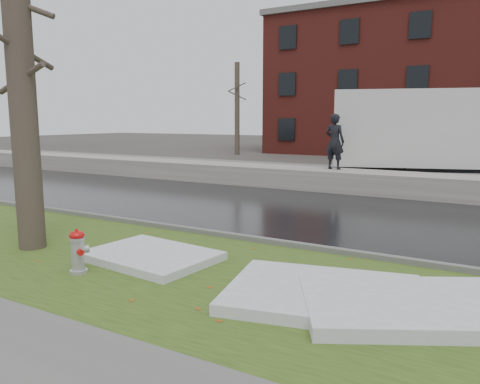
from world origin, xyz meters
The scene contains 16 objects.
ground centered at (0.00, 0.00, 0.00)m, with size 120.00×120.00×0.00m, color #47423D.
verge centered at (0.00, -1.25, 0.02)m, with size 60.00×4.50×0.04m, color #2B4717.
road centered at (0.00, 4.50, 0.01)m, with size 60.00×7.00×0.03m, color black.
parking_lot centered at (0.00, 13.00, 0.01)m, with size 60.00×9.00×0.03m, color slate.
curb centered at (0.00, 1.00, 0.07)m, with size 60.00×0.15×0.14m, color slate.
snowbank centered at (0.00, 8.70, 0.38)m, with size 60.00×1.60×0.75m, color #ADA89E.
brick_building centered at (2.00, 30.00, 5.00)m, with size 26.00×12.00×10.00m, color maroon.
bg_tree_left centered at (-12.00, 22.00, 3.33)m, with size 1.40×1.62×6.50m.
bg_tree_center centered at (-6.00, 26.00, 3.33)m, with size 1.40×1.62×6.50m.
fire_hydrant centered at (-0.78, -2.19, 0.43)m, with size 0.36×0.35×0.73m.
tree centered at (-2.79, -1.57, 3.19)m, with size 1.30×1.55×6.26m.
box_truck centered at (2.82, 11.91, 1.90)m, with size 10.77×5.18×3.59m.
worker centered at (-0.28, 8.90, 1.73)m, with size 0.72×0.47×1.97m, color black.
snow_patch_near centered at (3.06, -1.29, 0.12)m, with size 2.60×2.00×0.16m, color silver.
snow_patch_far centered at (-0.24, -1.04, 0.11)m, with size 2.20×1.60×0.14m, color silver.
snow_patch_side centered at (4.22, -1.13, 0.13)m, with size 2.80×1.80×0.18m, color silver.
Camera 1 is at (5.15, -7.20, 2.51)m, focal length 35.00 mm.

